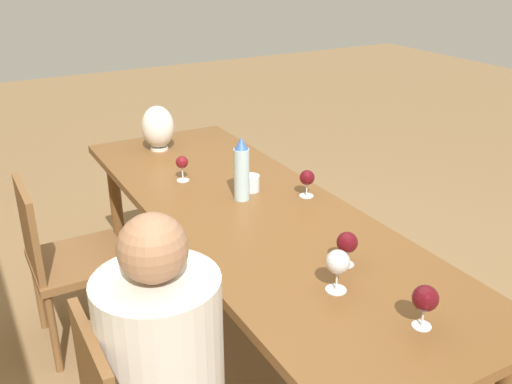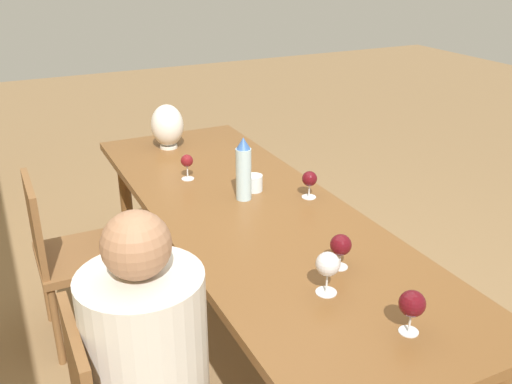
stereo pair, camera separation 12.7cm
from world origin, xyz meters
name	(u,v)px [view 2 (the right image)]	position (x,y,z in m)	size (l,w,h in m)	color
ground_plane	(253,353)	(0.00, 0.00, 0.00)	(14.00, 14.00, 0.00)	olive
dining_table	(253,226)	(0.00, 0.00, 0.70)	(2.44, 0.82, 0.78)	brown
water_bottle	(244,170)	(0.13, -0.02, 0.92)	(0.07, 0.07, 0.29)	#ADCCD6
water_tumbler	(254,183)	(0.19, -0.10, 0.82)	(0.08, 0.08, 0.08)	silver
vase	(167,126)	(0.96, 0.07, 0.91)	(0.18, 0.18, 0.25)	silver
wine_glass_0	(187,162)	(0.47, 0.13, 0.87)	(0.06, 0.06, 0.13)	silver
wine_glass_1	(341,245)	(-0.57, -0.07, 0.87)	(0.08, 0.08, 0.13)	silver
wine_glass_2	(412,304)	(-0.97, -0.05, 0.88)	(0.08, 0.08, 0.14)	silver
wine_glass_3	(310,179)	(0.01, -0.29, 0.87)	(0.07, 0.07, 0.13)	silver
wine_glass_4	(328,265)	(-0.69, 0.06, 0.89)	(0.08, 0.08, 0.15)	silver
chair_far	(70,252)	(0.53, 0.73, 0.48)	(0.44, 0.44, 0.87)	brown
person_near	(154,373)	(-0.64, 0.65, 0.63)	(0.37, 0.37, 1.18)	#2D2D38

